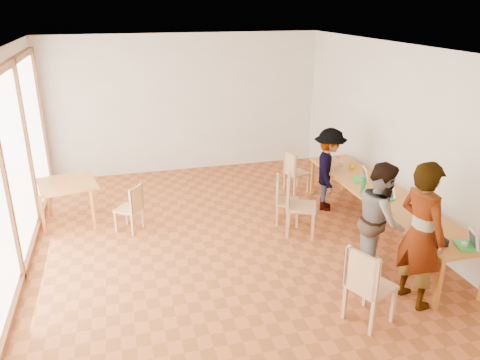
{
  "coord_description": "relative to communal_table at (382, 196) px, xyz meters",
  "views": [
    {
      "loc": [
        -1.47,
        -6.13,
        3.62
      ],
      "look_at": [
        0.23,
        0.2,
        1.1
      ],
      "focal_mm": 35.0,
      "sensor_mm": 36.0,
      "label": 1
    }
  ],
  "objects": [
    {
      "name": "laptop_near",
      "position": [
        0.11,
        -1.82,
        0.11
      ],
      "size": [
        0.3,
        0.32,
        0.22
      ],
      "rotation": [
        0.0,
        0.0,
        -0.34
      ],
      "color": "green",
      "rests_on": "communal_table"
    },
    {
      "name": "ceiling",
      "position": [
        -2.5,
        0.09,
        2.32
      ],
      "size": [
        6.0,
        8.0,
        0.04
      ],
      "primitive_type": "cube",
      "color": "white",
      "rests_on": "wall_back"
    },
    {
      "name": "chair_far",
      "position": [
        -1.38,
        0.86,
        -0.18
      ],
      "size": [
        0.51,
        0.51,
        0.45
      ],
      "rotation": [
        0.0,
        0.0,
        -0.35
      ],
      "color": "tan",
      "rests_on": "ground"
    },
    {
      "name": "clear_glass",
      "position": [
        -0.05,
        1.37,
        0.09
      ],
      "size": [
        0.07,
        0.07,
        0.09
      ],
      "primitive_type": "cylinder",
      "color": "silver",
      "rests_on": "communal_table"
    },
    {
      "name": "person_mid",
      "position": [
        -0.62,
        -0.97,
        0.12
      ],
      "size": [
        0.89,
        0.98,
        1.64
      ],
      "primitive_type": "imported",
      "rotation": [
        0.0,
        0.0,
        1.16
      ],
      "color": "gray",
      "rests_on": "ground"
    },
    {
      "name": "pink_phone",
      "position": [
        0.13,
        1.88,
        0.05
      ],
      "size": [
        0.05,
        0.1,
        0.01
      ],
      "primitive_type": "cube",
      "color": "#C93461",
      "rests_on": "communal_table"
    },
    {
      "name": "yellow_mug",
      "position": [
        0.08,
        1.19,
        0.09
      ],
      "size": [
        0.13,
        0.13,
        0.09
      ],
      "primitive_type": "imported",
      "rotation": [
        0.0,
        0.0,
        0.17
      ],
      "color": "gold",
      "rests_on": "communal_table"
    },
    {
      "name": "black_pouch",
      "position": [
        -0.21,
        -1.62,
        0.09
      ],
      "size": [
        0.16,
        0.26,
        0.09
      ],
      "primitive_type": "cube",
      "color": "black",
      "rests_on": "communal_table"
    },
    {
      "name": "person_near",
      "position": [
        -0.52,
        -1.7,
        0.25
      ],
      "size": [
        0.57,
        0.76,
        1.9
      ],
      "primitive_type": "imported",
      "rotation": [
        0.0,
        0.0,
        1.75
      ],
      "color": "gray",
      "rests_on": "ground"
    },
    {
      "name": "chair_spare",
      "position": [
        -3.86,
        1.23,
        -0.21
      ],
      "size": [
        0.52,
        0.52,
        0.43
      ],
      "rotation": [
        0.0,
        0.0,
        2.52
      ],
      "color": "tan",
      "rests_on": "ground"
    },
    {
      "name": "laptop_mid",
      "position": [
        -0.05,
        -0.19,
        0.11
      ],
      "size": [
        0.28,
        0.29,
        0.21
      ],
      "rotation": [
        0.0,
        0.0,
        0.3
      ],
      "color": "green",
      "rests_on": "communal_table"
    },
    {
      "name": "chair_empty",
      "position": [
        -0.69,
        2.12,
        -0.19
      ],
      "size": [
        0.48,
        0.48,
        0.45
      ],
      "rotation": [
        0.0,
        0.0,
        0.28
      ],
      "color": "tan",
      "rests_on": "ground"
    },
    {
      "name": "ground",
      "position": [
        -2.5,
        0.09,
        -0.7
      ],
      "size": [
        8.0,
        8.0,
        0.0
      ],
      "primitive_type": "plane",
      "color": "#B0572A",
      "rests_on": "ground"
    },
    {
      "name": "chair_near",
      "position": [
        -1.36,
        -1.96,
        -0.09
      ],
      "size": [
        0.61,
        0.61,
        0.53
      ],
      "rotation": [
        0.0,
        0.0,
        0.4
      ],
      "color": "tan",
      "rests_on": "ground"
    },
    {
      "name": "window_wall",
      "position": [
        -5.46,
        0.09,
        0.8
      ],
      "size": [
        0.1,
        8.0,
        3.0
      ],
      "primitive_type": "cube",
      "color": "white",
      "rests_on": "ground"
    },
    {
      "name": "wall_front",
      "position": [
        -2.5,
        -3.91,
        0.8
      ],
      "size": [
        6.0,
        0.1,
        3.0
      ],
      "primitive_type": "cube",
      "color": "silver",
      "rests_on": "ground"
    },
    {
      "name": "chair_mid",
      "position": [
        -1.31,
        0.46,
        -0.08
      ],
      "size": [
        0.63,
        0.63,
        0.54
      ],
      "rotation": [
        0.0,
        0.0,
        -0.42
      ],
      "color": "tan",
      "rests_on": "ground"
    },
    {
      "name": "green_bottle",
      "position": [
        -0.33,
        0.06,
        0.19
      ],
      "size": [
        0.07,
        0.07,
        0.28
      ],
      "primitive_type": "cylinder",
      "color": "#1A7429",
      "rests_on": "communal_table"
    },
    {
      "name": "laptop_far",
      "position": [
        -0.02,
        0.62,
        0.11
      ],
      "size": [
        0.3,
        0.32,
        0.23
      ],
      "rotation": [
        0.0,
        0.0,
        -0.3
      ],
      "color": "green",
      "rests_on": "communal_table"
    },
    {
      "name": "wall_back",
      "position": [
        -2.5,
        4.09,
        0.8
      ],
      "size": [
        6.0,
        0.1,
        3.0
      ],
      "primitive_type": "cube",
      "color": "silver",
      "rests_on": "ground"
    },
    {
      "name": "person_far",
      "position": [
        -0.36,
        1.23,
        0.06
      ],
      "size": [
        0.93,
        1.13,
        1.53
      ],
      "primitive_type": "imported",
      "rotation": [
        0.0,
        0.0,
        1.14
      ],
      "color": "gray",
      "rests_on": "ground"
    },
    {
      "name": "communal_table",
      "position": [
        0.0,
        0.0,
        0.0
      ],
      "size": [
        0.8,
        4.0,
        0.75
      ],
      "color": "orange",
      "rests_on": "ground"
    },
    {
      "name": "wall_right",
      "position": [
        0.5,
        0.09,
        0.8
      ],
      "size": [
        0.1,
        8.0,
        3.0
      ],
      "primitive_type": "cube",
      "color": "silver",
      "rests_on": "ground"
    },
    {
      "name": "side_table",
      "position": [
        -4.9,
        1.83,
        -0.03
      ],
      "size": [
        0.9,
        0.9,
        0.75
      ],
      "rotation": [
        0.0,
        0.0,
        0.21
      ],
      "color": "orange",
      "rests_on": "ground"
    },
    {
      "name": "condiment_cup",
      "position": [
        0.05,
        -1.81,
        0.08
      ],
      "size": [
        0.08,
        0.08,
        0.06
      ],
      "primitive_type": "cylinder",
      "color": "white",
      "rests_on": "communal_table"
    }
  ]
}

